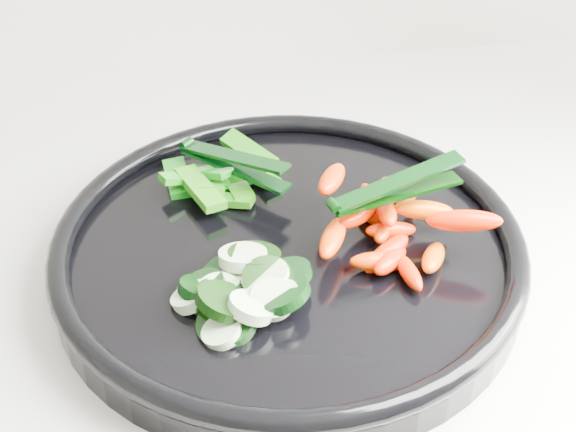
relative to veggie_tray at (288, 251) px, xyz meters
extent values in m
cube|color=silver|center=(-0.02, 0.07, -0.04)|extent=(2.02, 0.62, 0.03)
cylinder|color=black|center=(0.00, 0.00, -0.01)|extent=(0.41, 0.41, 0.02)
torus|color=black|center=(0.00, 0.00, 0.01)|extent=(0.41, 0.41, 0.02)
cylinder|color=black|center=(-0.06, -0.08, 0.01)|extent=(0.06, 0.06, 0.03)
cylinder|color=beige|center=(-0.06, -0.09, 0.01)|extent=(0.04, 0.04, 0.02)
cylinder|color=black|center=(-0.07, -0.05, 0.01)|extent=(0.06, 0.06, 0.03)
cylinder|color=beige|center=(-0.05, -0.05, 0.01)|extent=(0.04, 0.04, 0.03)
cylinder|color=black|center=(-0.06, -0.06, 0.01)|extent=(0.04, 0.04, 0.02)
cylinder|color=beige|center=(-0.06, -0.05, 0.01)|extent=(0.05, 0.05, 0.02)
cylinder|color=black|center=(-0.05, -0.03, 0.01)|extent=(0.06, 0.06, 0.03)
cylinder|color=#E4F9C7|center=(-0.06, -0.04, 0.01)|extent=(0.04, 0.04, 0.02)
cylinder|color=black|center=(-0.06, -0.05, 0.01)|extent=(0.06, 0.06, 0.02)
cylinder|color=beige|center=(-0.05, -0.05, 0.01)|extent=(0.04, 0.04, 0.01)
cylinder|color=black|center=(-0.06, -0.06, 0.01)|extent=(0.04, 0.04, 0.01)
cylinder|color=#CDEFBF|center=(-0.06, -0.06, 0.01)|extent=(0.04, 0.04, 0.01)
cylinder|color=black|center=(-0.07, -0.04, 0.01)|extent=(0.05, 0.05, 0.02)
cylinder|color=beige|center=(-0.08, -0.05, 0.01)|extent=(0.05, 0.05, 0.02)
cylinder|color=black|center=(-0.02, -0.07, 0.02)|extent=(0.06, 0.06, 0.03)
cylinder|color=#C8EABB|center=(-0.02, -0.07, 0.02)|extent=(0.04, 0.04, 0.02)
cylinder|color=black|center=(-0.03, -0.02, 0.02)|extent=(0.06, 0.06, 0.02)
cylinder|color=beige|center=(-0.04, -0.02, 0.02)|extent=(0.04, 0.04, 0.02)
cylinder|color=black|center=(-0.06, -0.07, 0.02)|extent=(0.04, 0.05, 0.03)
cylinder|color=beige|center=(-0.04, -0.08, 0.02)|extent=(0.04, 0.03, 0.02)
cylinder|color=black|center=(-0.02, -0.05, 0.02)|extent=(0.05, 0.05, 0.03)
cylinder|color=beige|center=(-0.02, -0.07, 0.02)|extent=(0.04, 0.04, 0.02)
cylinder|color=black|center=(-0.01, -0.05, 0.02)|extent=(0.05, 0.05, 0.02)
cylinder|color=beige|center=(-0.03, -0.05, 0.02)|extent=(0.04, 0.04, 0.02)
ellipsoid|color=#F62C00|center=(0.07, -0.03, 0.01)|extent=(0.05, 0.04, 0.03)
ellipsoid|color=#F34000|center=(0.06, -0.04, 0.01)|extent=(0.05, 0.02, 0.02)
ellipsoid|color=#EE1700|center=(0.08, -0.06, 0.01)|extent=(0.02, 0.04, 0.01)
ellipsoid|color=#FF1C00|center=(0.07, 0.02, 0.01)|extent=(0.04, 0.05, 0.03)
ellipsoid|color=#E65200|center=(0.11, -0.04, 0.01)|extent=(0.04, 0.05, 0.03)
ellipsoid|color=#FE4F00|center=(0.08, 0.00, 0.01)|extent=(0.03, 0.04, 0.02)
ellipsoid|color=#FD1100|center=(0.07, -0.04, 0.01)|extent=(0.04, 0.04, 0.02)
ellipsoid|color=#F54600|center=(0.08, 0.00, 0.01)|extent=(0.05, 0.02, 0.02)
ellipsoid|color=#F94C00|center=(0.10, 0.05, 0.01)|extent=(0.03, 0.04, 0.02)
ellipsoid|color=#FF4400|center=(0.08, 0.04, 0.01)|extent=(0.02, 0.04, 0.02)
ellipsoid|color=#FD5D00|center=(0.03, -0.02, 0.03)|extent=(0.04, 0.06, 0.02)
ellipsoid|color=#FF5900|center=(0.10, 0.02, 0.03)|extent=(0.04, 0.05, 0.03)
ellipsoid|color=#E60D00|center=(0.08, 0.00, 0.03)|extent=(0.02, 0.05, 0.02)
ellipsoid|color=#F31A00|center=(0.06, 0.00, 0.03)|extent=(0.05, 0.05, 0.03)
ellipsoid|color=#DE5600|center=(0.11, 0.00, 0.03)|extent=(0.05, 0.02, 0.02)
ellipsoid|color=#F43400|center=(0.04, 0.03, 0.04)|extent=(0.04, 0.05, 0.02)
ellipsoid|color=#EB1800|center=(0.13, -0.04, 0.04)|extent=(0.06, 0.04, 0.03)
cube|color=#26720A|center=(-0.03, 0.08, 0.01)|extent=(0.03, 0.05, 0.02)
cube|color=#0D720A|center=(-0.04, 0.09, 0.01)|extent=(0.05, 0.03, 0.02)
cube|color=#09670B|center=(-0.01, 0.09, 0.01)|extent=(0.03, 0.05, 0.02)
cube|color=#17710A|center=(-0.04, 0.06, 0.01)|extent=(0.04, 0.03, 0.01)
cube|color=#0C6809|center=(-0.04, 0.09, 0.01)|extent=(0.06, 0.03, 0.02)
cube|color=#0A6E11|center=(-0.08, 0.10, 0.01)|extent=(0.02, 0.05, 0.01)
cube|color=#156609|center=(-0.05, 0.10, 0.01)|extent=(0.02, 0.07, 0.03)
cube|color=#09660E|center=(-0.05, 0.09, 0.02)|extent=(0.04, 0.05, 0.02)
cube|color=#206B0A|center=(-0.07, 0.09, 0.02)|extent=(0.05, 0.03, 0.02)
cube|color=#18750B|center=(-0.06, 0.07, 0.02)|extent=(0.04, 0.07, 0.01)
cube|color=#0E6B0A|center=(-0.01, 0.12, 0.02)|extent=(0.05, 0.06, 0.02)
cylinder|color=black|center=(0.03, -0.02, 0.05)|extent=(0.01, 0.01, 0.01)
cube|color=black|center=(0.09, 0.00, 0.05)|extent=(0.11, 0.04, 0.00)
cube|color=black|center=(0.09, 0.00, 0.06)|extent=(0.11, 0.04, 0.02)
cylinder|color=black|center=(-0.07, 0.13, 0.03)|extent=(0.01, 0.01, 0.01)
cube|color=black|center=(-0.03, 0.09, 0.02)|extent=(0.09, 0.09, 0.00)
cube|color=black|center=(-0.03, 0.09, 0.04)|extent=(0.09, 0.09, 0.02)
camera|label=1|loc=(-0.08, -0.48, 0.41)|focal=50.00mm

